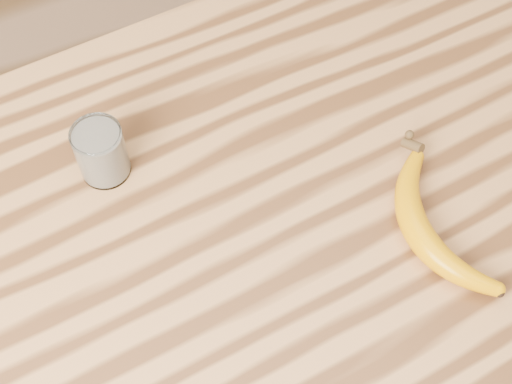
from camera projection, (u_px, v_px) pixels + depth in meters
table at (239, 264)px, 1.06m from camera, size 1.20×0.80×0.90m
smoothie_glass at (101, 152)px, 0.96m from camera, size 0.07×0.07×0.09m
banana at (417, 233)px, 0.92m from camera, size 0.16×0.33×0.04m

